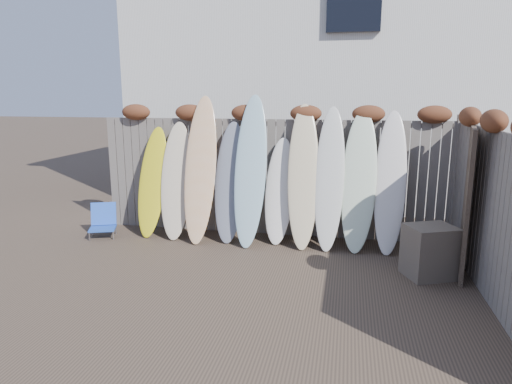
% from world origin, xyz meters
% --- Properties ---
extents(ground, '(80.00, 80.00, 0.00)m').
position_xyz_m(ground, '(0.00, 0.00, 0.00)').
color(ground, '#493A2D').
extents(back_fence, '(6.05, 0.28, 2.24)m').
position_xyz_m(back_fence, '(0.06, 2.39, 1.18)').
color(back_fence, slate).
rests_on(back_fence, ground).
extents(right_fence, '(0.28, 4.40, 2.24)m').
position_xyz_m(right_fence, '(2.99, 0.25, 1.14)').
color(right_fence, slate).
rests_on(right_fence, ground).
extents(house, '(8.50, 5.50, 6.33)m').
position_xyz_m(house, '(0.50, 6.50, 3.20)').
color(house, silver).
rests_on(house, ground).
extents(beach_chair, '(0.56, 0.57, 0.56)m').
position_xyz_m(beach_chair, '(-2.80, 1.69, 0.26)').
color(beach_chair, blue).
rests_on(beach_chair, ground).
extents(wooden_crate, '(0.75, 0.70, 0.70)m').
position_xyz_m(wooden_crate, '(2.43, 0.91, 0.35)').
color(wooden_crate, '#715E54').
rests_on(wooden_crate, ground).
extents(lattice_panel, '(0.33, 1.31, 1.99)m').
position_xyz_m(lattice_panel, '(2.91, 1.25, 1.00)').
color(lattice_panel, brown).
rests_on(lattice_panel, ground).
extents(surfboard_0, '(0.57, 0.71, 1.87)m').
position_xyz_m(surfboard_0, '(-1.98, 1.99, 0.93)').
color(surfboard_0, yellow).
rests_on(surfboard_0, ground).
extents(surfboard_1, '(0.59, 0.74, 1.96)m').
position_xyz_m(surfboard_1, '(-1.54, 1.96, 0.98)').
color(surfboard_1, beige).
rests_on(surfboard_1, ground).
extents(surfboard_2, '(0.54, 0.85, 2.40)m').
position_xyz_m(surfboard_2, '(-1.08, 1.90, 1.20)').
color(surfboard_2, '#E0B26F').
rests_on(surfboard_2, ground).
extents(surfboard_3, '(0.53, 0.71, 1.97)m').
position_xyz_m(surfboard_3, '(-0.60, 1.98, 0.99)').
color(surfboard_3, slate).
rests_on(surfboard_3, ground).
extents(surfboard_4, '(0.52, 0.85, 2.42)m').
position_xyz_m(surfboard_4, '(-0.23, 1.88, 1.21)').
color(surfboard_4, '#97BECD').
rests_on(surfboard_4, ground).
extents(surfboard_5, '(0.53, 0.65, 1.71)m').
position_xyz_m(surfboard_5, '(0.23, 2.03, 0.86)').
color(surfboard_5, white).
rests_on(surfboard_5, ground).
extents(surfboard_6, '(0.56, 0.84, 2.27)m').
position_xyz_m(surfboard_6, '(0.62, 1.94, 1.14)').
color(surfboard_6, beige).
rests_on(surfboard_6, ground).
extents(surfboard_7, '(0.48, 0.80, 2.23)m').
position_xyz_m(surfboard_7, '(1.04, 1.94, 1.11)').
color(surfboard_7, silver).
rests_on(surfboard_7, ground).
extents(surfboard_8, '(0.59, 0.81, 2.17)m').
position_xyz_m(surfboard_8, '(1.49, 1.94, 1.09)').
color(surfboard_8, silver).
rests_on(surfboard_8, ground).
extents(surfboard_9, '(0.53, 0.80, 2.17)m').
position_xyz_m(surfboard_9, '(1.96, 1.94, 1.09)').
color(surfboard_9, silver).
rests_on(surfboard_9, ground).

